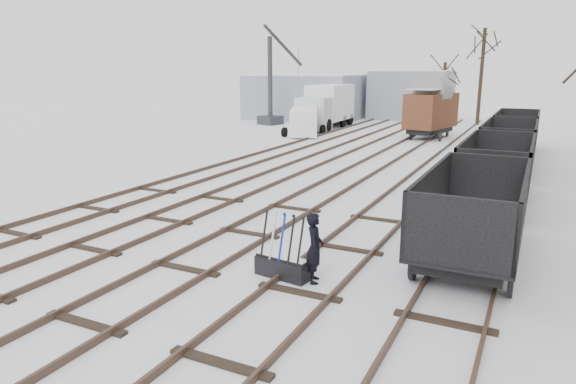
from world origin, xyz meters
name	(u,v)px	position (x,y,z in m)	size (l,w,h in m)	color
ground	(185,270)	(0.00, 0.00, 0.00)	(120.00, 120.00, 0.00)	white
tracks	(365,169)	(0.00, 13.67, 0.07)	(13.90, 52.00, 0.16)	black
shed_left	(307,97)	(-13.00, 36.00, 2.05)	(10.00, 8.00, 4.10)	gray
shed_right	(412,95)	(-4.00, 40.00, 2.25)	(7.00, 6.00, 4.50)	gray
ground_frame	(282,266)	(2.28, 0.63, 0.28)	(1.35, 0.60, 1.49)	black
worker	(315,248)	(3.03, 0.73, 0.80)	(0.58, 0.38, 1.60)	black
freight_wagon_a	(473,228)	(6.00, 3.59, 0.86)	(2.22, 5.54, 2.26)	black
freight_wagon_b	(496,179)	(6.00, 9.99, 0.86)	(2.22, 5.54, 2.26)	black
freight_wagon_c	(508,153)	(6.00, 16.39, 0.86)	(2.22, 5.54, 2.26)	black
freight_wagon_d	(516,137)	(6.00, 22.79, 0.86)	(2.22, 5.54, 2.26)	black
box_van_wagon	(431,110)	(0.44, 26.56, 1.94)	(3.21, 4.76, 3.33)	black
lorry	(326,106)	(-8.28, 29.22, 1.73)	(2.56, 7.47, 3.36)	black
panel_van	(304,122)	(-7.85, 24.03, 0.98)	(3.36, 4.66, 1.89)	white
crane	(271,99)	(-13.51, 29.72, 2.15)	(2.03, 4.87, 8.16)	#302F35
tree_far_left	(443,92)	(-0.99, 39.14, 2.60)	(0.30, 0.30, 5.19)	black
tree_far_right	(481,77)	(2.32, 37.20, 3.94)	(0.30, 0.30, 7.87)	black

